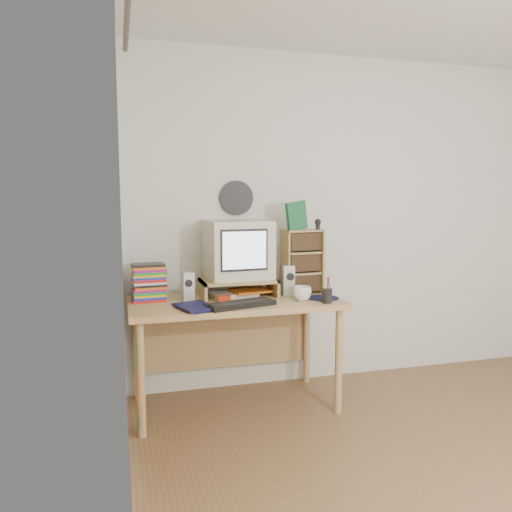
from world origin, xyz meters
TOP-DOWN VIEW (x-y plane):
  - floor at (0.00, 0.00)m, footprint 3.50×3.50m
  - back_wall at (0.00, 1.75)m, footprint 3.50×0.00m
  - left_wall at (-1.75, 0.00)m, footprint 0.00×3.50m
  - curtain at (-1.71, 0.48)m, footprint 0.00×2.20m
  - wall_disc at (-0.93, 1.73)m, footprint 0.25×0.02m
  - desk at (-1.03, 1.44)m, footprint 1.40×0.70m
  - monitor_riser at (-0.98, 1.48)m, footprint 0.52×0.30m
  - crt_monitor at (-0.96, 1.53)m, footprint 0.46×0.46m
  - speaker_left at (-1.34, 1.41)m, footprint 0.08×0.08m
  - speaker_right at (-0.63, 1.42)m, footprint 0.09×0.09m
  - keyboard at (-1.04, 1.15)m, footprint 0.47×0.27m
  - dvd_stack at (-1.59, 1.49)m, footprint 0.22×0.17m
  - cd_rack at (-0.51, 1.47)m, footprint 0.29×0.18m
  - mug at (-0.60, 1.22)m, footprint 0.13×0.13m
  - diary at (-1.42, 1.14)m, footprint 0.29×0.25m
  - mousepad at (-0.44, 1.25)m, footprint 0.26×0.26m
  - pen_cup at (-0.47, 1.11)m, footprint 0.08×0.08m
  - papers at (-0.97, 1.51)m, footprint 0.36×0.29m
  - red_box at (-1.11, 1.31)m, footprint 0.09×0.06m
  - game_box at (-0.56, 1.47)m, footprint 0.16×0.07m
  - webcam at (-0.41, 1.44)m, footprint 0.05×0.05m

SIDE VIEW (x-z plane):
  - floor at x=0.00m, z-range 0.00..0.00m
  - desk at x=-1.03m, z-range 0.24..0.99m
  - mousepad at x=-0.44m, z-range 0.75..0.75m
  - keyboard at x=-1.04m, z-range 0.75..0.78m
  - red_box at x=-1.11m, z-range 0.75..0.79m
  - papers at x=-0.97m, z-range 0.75..0.79m
  - diary at x=-1.42m, z-range 0.75..0.80m
  - mug at x=-0.60m, z-range 0.75..0.85m
  - pen_cup at x=-0.47m, z-range 0.75..0.88m
  - monitor_riser at x=-0.98m, z-range 0.78..0.90m
  - speaker_left at x=-1.34m, z-range 0.75..0.94m
  - speaker_right at x=-0.63m, z-range 0.75..0.96m
  - dvd_stack at x=-1.59m, z-range 0.75..1.05m
  - cd_rack at x=-0.51m, z-range 0.75..1.21m
  - crt_monitor at x=-0.96m, z-range 0.87..1.27m
  - curtain at x=-1.71m, z-range 0.05..2.25m
  - webcam at x=-0.41m, z-range 1.21..1.28m
  - back_wall at x=0.00m, z-range -0.50..3.00m
  - left_wall at x=-1.75m, z-range -0.50..3.00m
  - game_box at x=-0.56m, z-range 1.21..1.40m
  - wall_disc at x=-0.93m, z-range 1.30..1.55m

